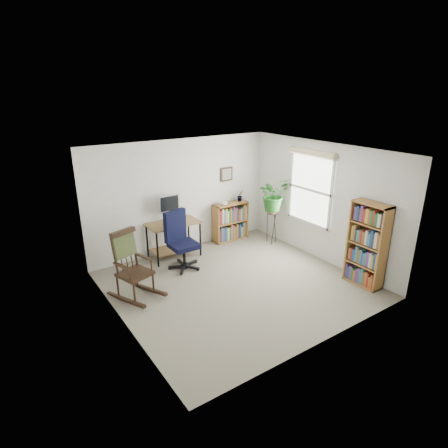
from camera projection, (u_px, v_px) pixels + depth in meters
floor at (236, 284)px, 6.80m from camera, size 4.20×4.00×0.00m
ceiling at (238, 152)px, 5.97m from camera, size 4.20×4.00×0.00m
wall_back at (182, 196)px, 7.94m from camera, size 4.20×0.00×2.40m
wall_front at (328, 266)px, 4.83m from camera, size 4.20×0.00×2.40m
wall_left at (117, 251)px, 5.27m from camera, size 0.00×4.00×2.40m
wall_right at (322, 202)px, 7.49m from camera, size 0.00×4.00×2.40m
window at (310, 190)px, 7.64m from camera, size 0.12×1.20×1.50m
desk at (174, 240)px, 7.78m from camera, size 1.06×0.59×0.77m
monitor at (169, 208)px, 7.67m from camera, size 0.46×0.16×0.56m
keyboard at (176, 224)px, 7.56m from camera, size 0.40×0.15×0.02m
office_chair at (184, 241)px, 7.21m from camera, size 0.77×0.77×1.17m
rocking_chair at (134, 265)px, 6.21m from camera, size 0.90×1.16×1.19m
low_bookshelf at (230, 222)px, 8.66m from camera, size 0.84×0.28×0.89m
tall_bookshelf at (367, 245)px, 6.57m from camera, size 0.29×0.67×1.53m
plant_stand at (272, 226)px, 8.47m from camera, size 0.30×0.30×0.85m
spider_plant at (274, 178)px, 8.09m from camera, size 1.69×1.88×1.46m
potted_plant_small at (240, 199)px, 8.64m from camera, size 0.13×0.24×0.11m
framed_picture at (227, 174)px, 8.40m from camera, size 0.32×0.04×0.32m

